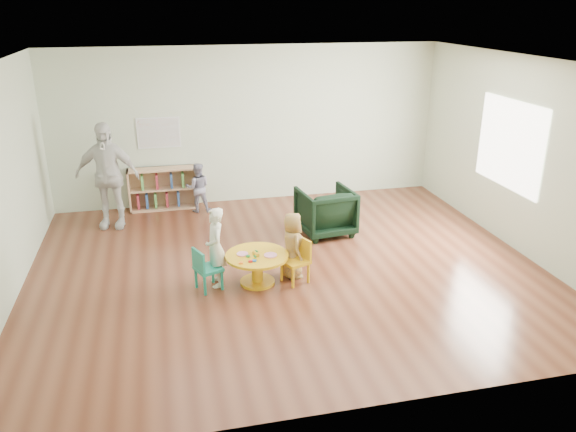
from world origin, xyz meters
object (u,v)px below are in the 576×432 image
at_px(child_right, 292,245).
at_px(kid_chair_left, 205,268).
at_px(toddler, 198,188).
at_px(activity_table, 257,263).
at_px(child_left, 216,247).
at_px(armchair, 326,211).
at_px(adult_caretaker, 107,176).
at_px(bookshelf, 163,189).
at_px(kid_chair_right, 298,259).

bearing_deg(child_right, kid_chair_left, 88.97).
bearing_deg(toddler, activity_table, 104.35).
xyz_separation_m(activity_table, child_left, (-0.52, 0.09, 0.24)).
xyz_separation_m(armchair, adult_caretaker, (-3.35, 1.09, 0.50)).
relative_size(kid_chair_left, toddler, 0.65).
relative_size(kid_chair_left, child_right, 0.63).
xyz_separation_m(bookshelf, armchair, (2.50, -1.78, 0.01)).
bearing_deg(bookshelf, activity_table, -70.57).
xyz_separation_m(kid_chair_right, toddler, (-1.07, 2.97, 0.12)).
distance_m(armchair, adult_caretaker, 3.56).
relative_size(child_left, toddler, 1.21).
distance_m(kid_chair_right, bookshelf, 3.68).
height_order(kid_chair_right, adult_caretaker, adult_caretaker).
bearing_deg(adult_caretaker, toddler, 26.87).
relative_size(armchair, toddler, 0.93).
distance_m(child_left, toddler, 2.83).
distance_m(kid_chair_left, toddler, 2.96).
bearing_deg(adult_caretaker, child_right, -32.52).
relative_size(activity_table, child_left, 0.78).
bearing_deg(bookshelf, toddler, -27.16).
height_order(kid_chair_right, armchair, armchair).
distance_m(bookshelf, armchair, 3.07).
relative_size(kid_chair_right, armchair, 0.72).
relative_size(bookshelf, adult_caretaker, 0.69).
xyz_separation_m(kid_chair_left, kid_chair_right, (1.21, -0.02, 0.01)).
xyz_separation_m(bookshelf, toddler, (0.61, -0.31, 0.07)).
bearing_deg(kid_chair_left, activity_table, 70.09).
height_order(armchair, child_right, child_right).
xyz_separation_m(kid_chair_left, child_left, (0.15, 0.12, 0.22)).
xyz_separation_m(bookshelf, child_right, (1.63, -3.14, 0.09)).
xyz_separation_m(activity_table, child_right, (0.49, 0.08, 0.17)).
bearing_deg(kid_chair_left, kid_chair_right, 66.35).
height_order(activity_table, adult_caretaker, adult_caretaker).
bearing_deg(child_left, adult_caretaker, -151.58).
height_order(armchair, child_left, child_left).
xyz_separation_m(kid_chair_right, child_left, (-1.06, 0.14, 0.21)).
bearing_deg(adult_caretaker, child_left, -47.01).
relative_size(kid_chair_left, armchair, 0.70).
bearing_deg(child_right, child_left, 83.20).
relative_size(child_left, adult_caretaker, 0.61).
bearing_deg(armchair, kid_chair_right, 54.08).
xyz_separation_m(armchair, child_left, (-1.88, -1.36, 0.16)).
relative_size(activity_table, kid_chair_left, 1.44).
bearing_deg(kid_chair_right, adult_caretaker, 21.31).
height_order(kid_chair_right, toddler, toddler).
relative_size(activity_table, bookshelf, 0.69).
relative_size(kid_chair_right, bookshelf, 0.49).
distance_m(armchair, child_left, 2.33).
bearing_deg(kid_chair_right, child_left, 59.52).
relative_size(kid_chair_left, adult_caretaker, 0.33).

